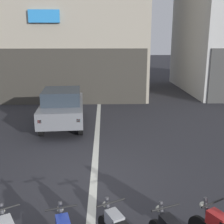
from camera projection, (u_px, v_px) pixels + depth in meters
name	position (u px, v px, depth m)	size (l,w,h in m)	color
ground_plane	(94.00, 181.00, 7.64)	(120.00, 120.00, 0.00)	#2B2B30
lane_centre_line	(98.00, 119.00, 13.44)	(0.20, 18.00, 0.01)	silver
car_grey_crossing_near	(62.00, 106.00, 12.22)	(2.07, 4.22, 1.64)	black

